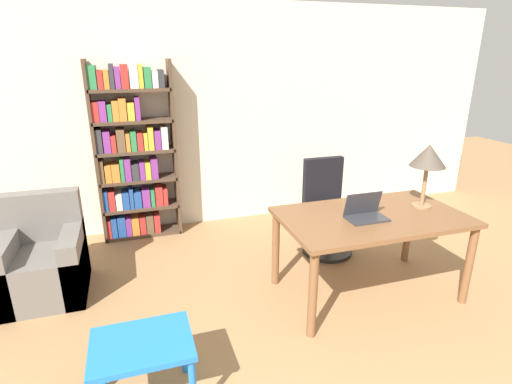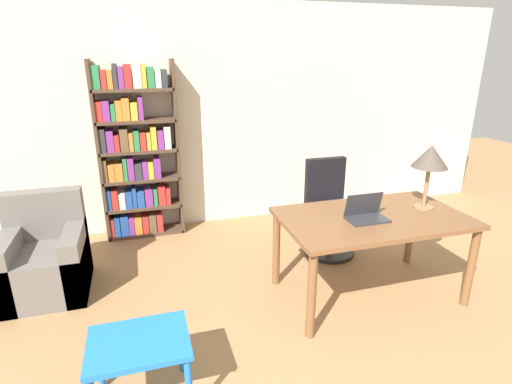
{
  "view_description": "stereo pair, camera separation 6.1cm",
  "coord_description": "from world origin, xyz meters",
  "px_view_note": "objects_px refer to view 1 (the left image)",
  "views": [
    {
      "loc": [
        -0.94,
        -0.35,
        2.09
      ],
      "look_at": [
        -0.0,
        2.6,
        1.02
      ],
      "focal_mm": 28.0,
      "sensor_mm": 36.0,
      "label": 1
    },
    {
      "loc": [
        -0.88,
        -0.37,
        2.09
      ],
      "look_at": [
        -0.0,
        2.6,
        1.02
      ],
      "focal_mm": 28.0,
      "sensor_mm": 36.0,
      "label": 2
    }
  ],
  "objects_px": {
    "table_lamp": "(428,157)",
    "bookshelf": "(132,155)",
    "desk": "(371,225)",
    "side_table_blue": "(142,352)",
    "laptop": "(365,213)",
    "armchair": "(44,263)",
    "office_chair": "(326,212)"
  },
  "relations": [
    {
      "from": "laptop",
      "to": "armchair",
      "type": "bearing_deg",
      "value": 161.02
    },
    {
      "from": "office_chair",
      "to": "side_table_blue",
      "type": "relative_size",
      "value": 1.72
    },
    {
      "from": "laptop",
      "to": "bookshelf",
      "type": "xyz_separation_m",
      "value": [
        -1.83,
        1.98,
        0.17
      ]
    },
    {
      "from": "side_table_blue",
      "to": "office_chair",
      "type": "bearing_deg",
      "value": 37.63
    },
    {
      "from": "armchair",
      "to": "side_table_blue",
      "type": "bearing_deg",
      "value": -62.69
    },
    {
      "from": "laptop",
      "to": "armchair",
      "type": "relative_size",
      "value": 0.37
    },
    {
      "from": "desk",
      "to": "side_table_blue",
      "type": "xyz_separation_m",
      "value": [
        -2.0,
        -0.67,
        -0.29
      ]
    },
    {
      "from": "laptop",
      "to": "table_lamp",
      "type": "height_order",
      "value": "table_lamp"
    },
    {
      "from": "desk",
      "to": "laptop",
      "type": "relative_size",
      "value": 4.75
    },
    {
      "from": "side_table_blue",
      "to": "armchair",
      "type": "bearing_deg",
      "value": 117.31
    },
    {
      "from": "laptop",
      "to": "side_table_blue",
      "type": "height_order",
      "value": "laptop"
    },
    {
      "from": "office_chair",
      "to": "side_table_blue",
      "type": "xyz_separation_m",
      "value": [
        -2.03,
        -1.57,
        -0.06
      ]
    },
    {
      "from": "desk",
      "to": "office_chair",
      "type": "relative_size",
      "value": 1.54
    },
    {
      "from": "office_chair",
      "to": "armchair",
      "type": "distance_m",
      "value": 2.84
    },
    {
      "from": "table_lamp",
      "to": "bookshelf",
      "type": "bearing_deg",
      "value": 142.6
    },
    {
      "from": "table_lamp",
      "to": "office_chair",
      "type": "bearing_deg",
      "value": 120.8
    },
    {
      "from": "desk",
      "to": "bookshelf",
      "type": "xyz_separation_m",
      "value": [
        -1.94,
        1.94,
        0.32
      ]
    },
    {
      "from": "office_chair",
      "to": "table_lamp",
      "type": "bearing_deg",
      "value": -59.2
    },
    {
      "from": "desk",
      "to": "side_table_blue",
      "type": "height_order",
      "value": "desk"
    },
    {
      "from": "table_lamp",
      "to": "side_table_blue",
      "type": "relative_size",
      "value": 0.96
    },
    {
      "from": "desk",
      "to": "bookshelf",
      "type": "relative_size",
      "value": 0.78
    },
    {
      "from": "armchair",
      "to": "table_lamp",
      "type": "bearing_deg",
      "value": -14.1
    },
    {
      "from": "table_lamp",
      "to": "office_chair",
      "type": "distance_m",
      "value": 1.27
    },
    {
      "from": "desk",
      "to": "armchair",
      "type": "distance_m",
      "value": 2.96
    },
    {
      "from": "side_table_blue",
      "to": "table_lamp",
      "type": "bearing_deg",
      "value": 15.69
    },
    {
      "from": "office_chair",
      "to": "armchair",
      "type": "relative_size",
      "value": 1.15
    },
    {
      "from": "desk",
      "to": "side_table_blue",
      "type": "bearing_deg",
      "value": -161.42
    },
    {
      "from": "armchair",
      "to": "bookshelf",
      "type": "height_order",
      "value": "bookshelf"
    },
    {
      "from": "bookshelf",
      "to": "office_chair",
      "type": "bearing_deg",
      "value": -27.9
    },
    {
      "from": "laptop",
      "to": "armchair",
      "type": "distance_m",
      "value": 2.9
    },
    {
      "from": "laptop",
      "to": "office_chair",
      "type": "xyz_separation_m",
      "value": [
        0.14,
        0.94,
        -0.37
      ]
    },
    {
      "from": "desk",
      "to": "table_lamp",
      "type": "xyz_separation_m",
      "value": [
        0.54,
        0.04,
        0.56
      ]
    }
  ]
}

